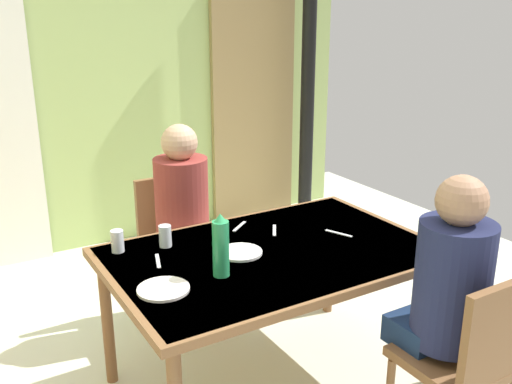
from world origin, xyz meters
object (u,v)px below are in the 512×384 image
Objects in this scene: dining_table at (272,263)px; water_bottle_green_near at (221,247)px; person_far_diner at (183,202)px; chair_near_diner at (469,359)px; chair_far_diner at (175,241)px; person_near_diner at (450,280)px.

dining_table is 5.41× the size of water_bottle_green_near.
person_far_diner reaches higher than dining_table.
chair_near_diner is 1.78m from chair_far_diner.
person_far_diner is at bearing 90.00° from chair_far_diner.
chair_near_diner is at bearing -65.74° from dining_table.
person_far_diner reaches higher than water_bottle_green_near.
chair_near_diner reaches higher than dining_table.
water_bottle_green_near is (-0.71, 0.61, 0.07)m from person_near_diner.
dining_table is 1.75× the size of chair_far_diner.
water_bottle_green_near is at bearing 139.20° from person_near_diner.
chair_far_diner is 0.31m from person_far_diner.
person_far_diner is at bearing 100.97° from dining_table.
chair_near_diner is at bearing -90.00° from person_near_diner.
chair_near_diner is 1.09m from water_bottle_green_near.
water_bottle_green_near is (-0.71, 0.75, 0.36)m from chair_near_diner.
person_far_diner is (-0.00, -0.14, 0.28)m from chair_far_diner.
chair_near_diner is 1.13× the size of person_near_diner.
person_near_diner reaches higher than chair_near_diner.
water_bottle_green_near is at bearing 133.44° from chair_near_diner.
chair_far_diner is 1.13× the size of person_near_diner.
person_near_diner is 1.52m from person_far_diner.
chair_near_diner is at bearing 107.05° from chair_far_diner.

